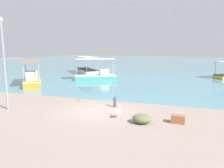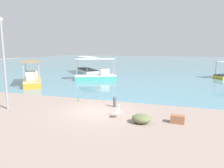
# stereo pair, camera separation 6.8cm
# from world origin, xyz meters

# --- Properties ---
(ground) EXTENTS (120.00, 120.00, 0.00)m
(ground) POSITION_xyz_m (0.00, 0.00, 0.00)
(ground) COLOR gray
(harbor_water) EXTENTS (110.00, 90.00, 0.00)m
(harbor_water) POSITION_xyz_m (0.00, 48.00, 0.00)
(harbor_water) COLOR teal
(harbor_water) RESTS_ON ground
(fishing_boat_near_left) EXTENTS (5.69, 4.12, 2.77)m
(fishing_boat_near_left) POSITION_xyz_m (-5.49, 13.31, 0.59)
(fishing_boat_near_left) COLOR teal
(fishing_boat_near_left) RESTS_ON harbor_water
(fishing_boat_far_left) EXTENTS (5.73, 6.16, 2.72)m
(fishing_boat_far_left) POSITION_xyz_m (-9.73, 19.38, 0.54)
(fishing_boat_far_left) COLOR white
(fishing_boat_far_left) RESTS_ON harbor_water
(fishing_boat_outer) EXTENTS (5.06, 5.84, 2.71)m
(fishing_boat_outer) POSITION_xyz_m (-10.97, 7.28, 0.64)
(fishing_boat_outer) COLOR orange
(fishing_boat_outer) RESTS_ON harbor_water
(pelican) EXTENTS (0.38, 0.80, 0.80)m
(pelican) POSITION_xyz_m (1.68, -0.93, 0.38)
(pelican) COLOR #E0997A
(pelican) RESTS_ON ground
(lamp_post) EXTENTS (0.28, 0.28, 6.19)m
(lamp_post) POSITION_xyz_m (-6.20, -1.46, 3.46)
(lamp_post) COLOR gray
(lamp_post) RESTS_ON ground
(mooring_bollard) EXTENTS (0.22, 0.22, 0.78)m
(mooring_bollard) POSITION_xyz_m (0.76, 1.39, 0.42)
(mooring_bollard) COLOR #47474C
(mooring_bollard) RESTS_ON ground
(net_pile) EXTENTS (1.11, 0.94, 0.53)m
(net_pile) POSITION_xyz_m (3.23, -1.40, 0.26)
(net_pile) COLOR #606841
(net_pile) RESTS_ON ground
(cargo_crate) EXTENTS (0.78, 0.48, 0.46)m
(cargo_crate) POSITION_xyz_m (5.19, -0.75, 0.23)
(cargo_crate) COLOR #975D3E
(cargo_crate) RESTS_ON ground
(glass_bottle) EXTENTS (0.07, 0.07, 0.27)m
(glass_bottle) POSITION_xyz_m (-2.48, 2.07, 0.11)
(glass_bottle) COLOR #3F7F4C
(glass_bottle) RESTS_ON ground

